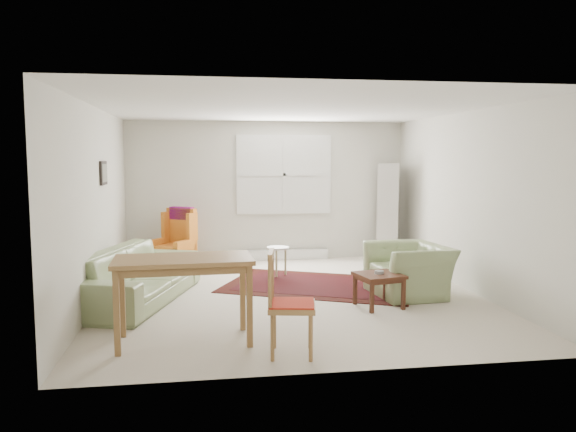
{
  "coord_description": "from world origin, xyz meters",
  "views": [
    {
      "loc": [
        -1.17,
        -7.34,
        1.86
      ],
      "look_at": [
        0.0,
        0.3,
        1.05
      ],
      "focal_mm": 35.0,
      "sensor_mm": 36.0,
      "label": 1
    }
  ],
  "objects": [
    {
      "name": "desk",
      "position": [
        -1.37,
        -1.72,
        0.43
      ],
      "size": [
        1.4,
        0.75,
        0.86
      ],
      "primitive_type": null,
      "rotation": [
        0.0,
        0.0,
        0.05
      ],
      "color": "olive",
      "rests_on": "ground"
    },
    {
      "name": "armchair",
      "position": [
        1.58,
        -0.21,
        0.41
      ],
      "size": [
        1.03,
        1.15,
        0.82
      ],
      "primitive_type": "imported",
      "rotation": [
        0.0,
        0.0,
        -1.46
      ],
      "color": "#869865",
      "rests_on": "ground"
    },
    {
      "name": "rug",
      "position": [
        0.5,
        0.52,
        0.01
      ],
      "size": [
        3.14,
        2.68,
        0.03
      ],
      "primitive_type": null,
      "rotation": [
        0.0,
        0.0,
        -0.43
      ],
      "color": "black",
      "rests_on": "ground"
    },
    {
      "name": "room",
      "position": [
        0.02,
        0.21,
        1.26
      ],
      "size": [
        5.04,
        5.54,
        2.51
      ],
      "color": "beige",
      "rests_on": "ground"
    },
    {
      "name": "wingback_chair",
      "position": [
        -1.67,
        2.16,
        0.51
      ],
      "size": [
        0.84,
        0.84,
        1.02
      ],
      "primitive_type": null,
      "rotation": [
        0.0,
        0.0,
        -0.6
      ],
      "color": "orange",
      "rests_on": "ground"
    },
    {
      "name": "stool",
      "position": [
        -0.01,
        1.26,
        0.23
      ],
      "size": [
        0.41,
        0.41,
        0.47
      ],
      "primitive_type": null,
      "rotation": [
        0.0,
        0.0,
        0.19
      ],
      "color": "white",
      "rests_on": "ground"
    },
    {
      "name": "cabinet",
      "position": [
        2.1,
        2.23,
        0.87
      ],
      "size": [
        0.57,
        0.78,
        1.75
      ],
      "primitive_type": null,
      "rotation": [
        0.0,
        0.0,
        -0.33
      ],
      "color": "silver",
      "rests_on": "ground"
    },
    {
      "name": "desk_chair",
      "position": [
        -0.35,
        -2.26,
        0.5
      ],
      "size": [
        0.5,
        0.5,
        0.99
      ],
      "primitive_type": null,
      "rotation": [
        0.0,
        0.0,
        1.39
      ],
      "color": "olive",
      "rests_on": "ground"
    },
    {
      "name": "coffee_table",
      "position": [
        0.98,
        -0.74,
        0.21
      ],
      "size": [
        0.62,
        0.62,
        0.43
      ],
      "primitive_type": null,
      "rotation": [
        0.0,
        0.0,
        0.21
      ],
      "color": "#482416",
      "rests_on": "ground"
    },
    {
      "name": "sofa",
      "position": [
        -2.01,
        -0.0,
        0.48
      ],
      "size": [
        1.58,
        2.54,
        0.96
      ],
      "primitive_type": "imported",
      "rotation": [
        0.0,
        0.0,
        1.27
      ],
      "color": "#869865",
      "rests_on": "ground"
    }
  ]
}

